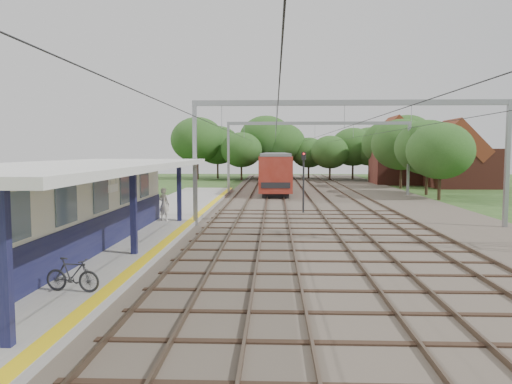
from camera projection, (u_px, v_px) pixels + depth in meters
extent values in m
plane|color=#2D4C1E|center=(297.00, 317.00, 12.75)|extent=(160.00, 160.00, 0.00)
cube|color=#473D33|center=(328.00, 200.00, 42.48)|extent=(18.00, 90.00, 0.10)
cube|color=gray|center=(147.00, 226.00, 26.96)|extent=(5.00, 52.00, 0.35)
cube|color=yellow|center=(188.00, 223.00, 26.87)|extent=(0.45, 52.00, 0.01)
cube|color=beige|center=(66.00, 206.00, 19.89)|extent=(3.20, 18.00, 3.40)
cube|color=#12133A|center=(107.00, 231.00, 19.91)|extent=(0.06, 18.00, 1.40)
cube|color=slate|center=(106.00, 194.00, 19.79)|extent=(0.05, 16.00, 1.30)
cube|color=#12133A|center=(5.00, 267.00, 9.83)|extent=(0.22, 0.22, 3.20)
cube|color=#12133A|center=(134.00, 212.00, 18.79)|extent=(0.22, 0.22, 3.20)
cube|color=#12133A|center=(179.00, 192.00, 27.75)|extent=(0.22, 0.22, 3.20)
cube|color=silver|center=(83.00, 166.00, 18.72)|extent=(6.40, 20.00, 0.24)
cube|color=white|center=(113.00, 188.00, 16.72)|extent=(0.06, 0.85, 0.26)
cube|color=brown|center=(232.00, 198.00, 42.78)|extent=(0.07, 88.00, 0.15)
cube|color=brown|center=(249.00, 199.00, 42.72)|extent=(0.07, 88.00, 0.15)
cube|color=brown|center=(267.00, 199.00, 42.66)|extent=(0.07, 88.00, 0.15)
cube|color=brown|center=(284.00, 199.00, 42.61)|extent=(0.07, 88.00, 0.15)
cube|color=brown|center=(311.00, 199.00, 42.53)|extent=(0.07, 88.00, 0.15)
cube|color=brown|center=(327.00, 199.00, 42.47)|extent=(0.07, 88.00, 0.15)
cube|color=brown|center=(353.00, 199.00, 42.39)|extent=(0.07, 88.00, 0.15)
cube|color=brown|center=(370.00, 199.00, 42.34)|extent=(0.07, 88.00, 0.15)
cube|color=gray|center=(195.00, 164.00, 27.59)|extent=(0.22, 0.22, 7.00)
cube|color=gray|center=(507.00, 165.00, 26.96)|extent=(0.22, 0.22, 7.00)
cube|color=gray|center=(350.00, 103.00, 27.00)|extent=(17.00, 0.20, 0.30)
cube|color=gray|center=(228.00, 159.00, 47.51)|extent=(0.22, 0.22, 7.00)
cube|color=gray|center=(408.00, 159.00, 46.88)|extent=(0.22, 0.22, 7.00)
cube|color=gray|center=(318.00, 123.00, 46.92)|extent=(17.00, 0.20, 0.30)
cylinder|color=black|center=(240.00, 136.00, 42.31)|extent=(0.02, 88.00, 0.02)
cylinder|color=black|center=(276.00, 136.00, 42.20)|extent=(0.02, 88.00, 0.02)
cylinder|color=black|center=(320.00, 136.00, 42.06)|extent=(0.02, 88.00, 0.02)
cylinder|color=black|center=(363.00, 136.00, 41.93)|extent=(0.02, 88.00, 0.02)
cylinder|color=#382619|center=(211.00, 170.00, 73.76)|extent=(0.28, 0.28, 2.88)
ellipsoid|color=#224619|center=(211.00, 146.00, 73.47)|extent=(6.72, 6.72, 5.76)
cylinder|color=#382619|center=(252.00, 171.00, 75.54)|extent=(0.28, 0.28, 2.52)
ellipsoid|color=#224619|center=(252.00, 150.00, 75.29)|extent=(5.88, 5.88, 5.04)
cylinder|color=#382619|center=(293.00, 169.00, 72.30)|extent=(0.28, 0.28, 3.24)
ellipsoid|color=#224619|center=(293.00, 142.00, 71.98)|extent=(7.56, 7.56, 6.48)
cylinder|color=#382619|center=(332.00, 170.00, 74.09)|extent=(0.28, 0.28, 2.70)
ellipsoid|color=#224619|center=(333.00, 148.00, 73.82)|extent=(6.30, 6.30, 5.40)
cylinder|color=#382619|center=(425.00, 181.00, 49.95)|extent=(0.28, 0.28, 2.52)
ellipsoid|color=#224619|center=(426.00, 150.00, 49.70)|extent=(5.88, 5.88, 5.04)
cylinder|color=#382619|center=(393.00, 172.00, 65.85)|extent=(0.28, 0.28, 2.88)
ellipsoid|color=#224619|center=(393.00, 146.00, 65.57)|extent=(6.72, 6.72, 5.76)
cube|color=brown|center=(461.00, 168.00, 57.60)|extent=(7.00, 6.00, 4.50)
cube|color=maroon|center=(462.00, 141.00, 57.34)|extent=(4.99, 6.12, 4.99)
cube|color=brown|center=(404.00, 165.00, 63.74)|extent=(8.00, 6.00, 5.00)
cube|color=maroon|center=(405.00, 138.00, 63.46)|extent=(5.52, 6.12, 5.52)
imported|color=beige|center=(164.00, 204.00, 27.84)|extent=(0.80, 0.68, 1.84)
imported|color=black|center=(72.00, 275.00, 13.77)|extent=(1.64, 0.67, 0.95)
cube|color=black|center=(275.00, 189.00, 51.95)|extent=(2.36, 16.85, 0.44)
cube|color=maroon|center=(276.00, 171.00, 51.80)|extent=(2.95, 18.31, 3.21)
cube|color=black|center=(276.00, 168.00, 51.77)|extent=(2.99, 16.85, 0.92)
cube|color=slate|center=(276.00, 154.00, 51.66)|extent=(2.71, 18.31, 0.28)
cube|color=black|center=(275.00, 179.00, 70.78)|extent=(2.36, 16.85, 0.44)
cube|color=maroon|center=(275.00, 166.00, 70.63)|extent=(2.95, 18.31, 3.21)
cube|color=black|center=(275.00, 163.00, 70.61)|extent=(2.99, 16.85, 0.92)
cube|color=slate|center=(275.00, 154.00, 70.49)|extent=(2.71, 18.31, 0.28)
cylinder|color=black|center=(303.00, 186.00, 33.44)|extent=(0.14, 0.14, 3.80)
cube|color=black|center=(304.00, 156.00, 33.28)|extent=(0.31, 0.22, 0.52)
sphere|color=red|center=(304.00, 154.00, 33.17)|extent=(0.13, 0.13, 0.13)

